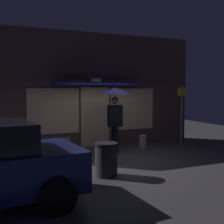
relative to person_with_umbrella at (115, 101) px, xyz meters
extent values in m
plane|color=#423F44|center=(-0.22, -0.83, -1.73)|extent=(18.00, 18.00, 0.00)
cube|color=brown|center=(-0.22, 1.52, 0.36)|extent=(8.13, 0.30, 4.18)
cube|color=#F9D199|center=(-0.22, 1.35, -0.63)|extent=(1.10, 0.04, 2.20)
cube|color=#F9D199|center=(-1.75, 1.35, -0.38)|extent=(1.82, 0.04, 1.60)
cube|color=#F9D199|center=(1.33, 1.35, -0.38)|extent=(1.82, 0.04, 1.60)
cube|color=white|center=(-0.22, 1.27, 0.72)|extent=(0.36, 0.16, 0.12)
cube|color=navy|center=(-0.22, 1.02, 0.57)|extent=(3.20, 0.70, 0.08)
cylinder|color=black|center=(-0.01, 0.10, -1.29)|extent=(0.15, 0.15, 0.88)
cylinder|color=black|center=(0.01, -0.10, -1.29)|extent=(0.15, 0.15, 0.88)
cube|color=black|center=(0.00, 0.00, -0.49)|extent=(0.47, 0.27, 0.71)
cube|color=silver|center=(0.01, 0.13, -0.49)|extent=(0.14, 0.03, 0.57)
cube|color=#B28C19|center=(0.01, 0.13, -0.51)|extent=(0.05, 0.03, 0.46)
sphere|color=#BA7578|center=(0.00, 0.00, 0.02)|extent=(0.24, 0.24, 0.24)
cylinder|color=slate|center=(0.00, 0.00, -0.01)|extent=(0.02, 0.02, 0.90)
cone|color=#14144C|center=(0.00, 0.00, 0.33)|extent=(1.12, 1.12, 0.21)
cylinder|color=black|center=(-2.92, -2.26, -1.41)|extent=(0.66, 0.27, 0.64)
cylinder|color=black|center=(-2.78, -3.98, -1.41)|extent=(0.66, 0.27, 0.64)
cylinder|color=#595B60|center=(2.61, -0.08, -0.59)|extent=(0.07, 0.07, 2.28)
cube|color=gold|center=(2.61, -0.10, 0.30)|extent=(0.40, 0.02, 0.30)
cylinder|color=slate|center=(-1.49, 0.49, -1.47)|extent=(0.20, 0.20, 0.51)
cylinder|color=#9E998E|center=(1.16, 0.19, -1.49)|extent=(0.25, 0.25, 0.49)
cylinder|color=#2D2D33|center=(-1.22, -2.26, -1.35)|extent=(0.54, 0.54, 0.76)
cylinder|color=black|center=(-1.22, -2.26, -0.94)|extent=(0.57, 0.57, 0.06)
camera|label=1|loc=(-3.76, -8.62, 0.36)|focal=45.92mm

